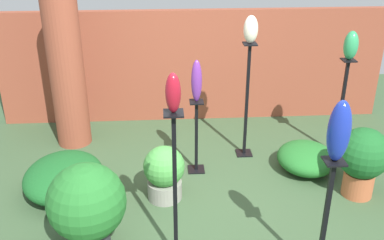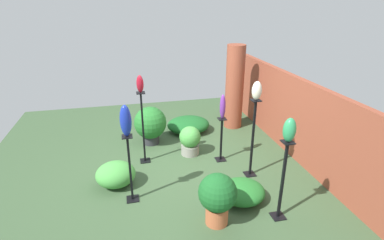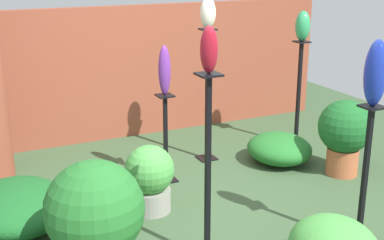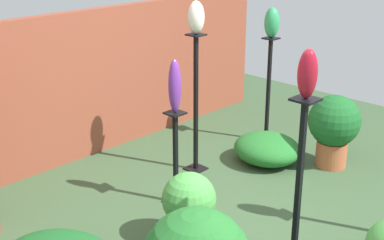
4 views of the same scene
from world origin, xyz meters
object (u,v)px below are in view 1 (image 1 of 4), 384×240
object	(u,v)px
pedestal_ruby	(175,196)
potted_plant_front_right	(87,204)
pedestal_ivory	(247,106)
pedestal_jade	(341,112)
art_vase_jade	(351,45)
art_vase_ivory	(251,29)
potted_plant_mid_left	(164,172)
art_vase_ruby	(173,93)
art_vase_cobalt	(339,131)
art_vase_violet	(197,81)
potted_plant_front_left	(363,158)
pedestal_violet	(196,140)
brick_pillar	(67,70)
pedestal_cobalt	(324,227)

from	to	relation	value
pedestal_ruby	potted_plant_front_right	distance (m)	0.85
pedestal_ivory	pedestal_jade	distance (m)	1.20
pedestal_ivory	potted_plant_front_right	world-z (taller)	pedestal_ivory
pedestal_ivory	art_vase_jade	distance (m)	1.42
art_vase_ivory	potted_plant_mid_left	xyz separation A→B (m)	(-1.04, -0.92, -1.32)
art_vase_ruby	art_vase_jade	distance (m)	2.82
pedestal_ivory	potted_plant_front_right	bearing A→B (deg)	-136.22
pedestal_jade	art_vase_cobalt	bearing A→B (deg)	-113.46
art_vase_violet	potted_plant_mid_left	size ratio (longest dim) A/B	0.79
potted_plant_front_left	potted_plant_mid_left	distance (m)	2.15
pedestal_violet	art_vase_cobalt	bearing A→B (deg)	-63.16
pedestal_violet	art_vase_ivory	xyz separation A→B (m)	(0.65, 0.37, 1.23)
brick_pillar	art_vase_violet	size ratio (longest dim) A/B	4.23
pedestal_violet	pedestal_jade	distance (m)	1.88
pedestal_cobalt	art_vase_ivory	distance (m)	2.47
pedestal_ruby	art_vase_cobalt	bearing A→B (deg)	-14.14
pedestal_ivory	art_vase_ivory	distance (m)	0.96
pedestal_jade	potted_plant_front_right	bearing A→B (deg)	-151.15
art_vase_ruby	potted_plant_mid_left	xyz separation A→B (m)	(-0.09, 0.96, -1.30)
art_vase_ivory	pedestal_cobalt	bearing A→B (deg)	-83.00
pedestal_cobalt	art_vase_ivory	size ratio (longest dim) A/B	3.55
pedestal_ruby	pedestal_jade	distance (m)	2.82
art_vase_ruby	pedestal_ivory	bearing A→B (deg)	63.23
art_vase_cobalt	pedestal_cobalt	bearing A→B (deg)	135.00
pedestal_jade	art_vase_ruby	size ratio (longest dim) A/B	3.90
pedestal_violet	brick_pillar	bearing A→B (deg)	152.17
pedestal_ruby	pedestal_jade	bearing A→B (deg)	40.46
art_vase_ruby	art_vase_jade	bearing A→B (deg)	40.46
potted_plant_front_left	art_vase_cobalt	bearing A→B (deg)	-125.02
art_vase_cobalt	pedestal_jade	bearing A→B (deg)	66.54
pedestal_jade	potted_plant_mid_left	xyz separation A→B (m)	(-2.23, -0.87, -0.26)
art_vase_ruby	potted_plant_mid_left	bearing A→B (deg)	95.57
pedestal_violet	art_vase_ruby	distance (m)	1.96
potted_plant_mid_left	pedestal_cobalt	bearing A→B (deg)	-44.03
pedestal_ivory	art_vase_ivory	bearing A→B (deg)	0.00
art_vase_jade	art_vase_ivory	bearing A→B (deg)	177.49
pedestal_jade	art_vase_jade	bearing A→B (deg)	135.00
art_vase_ivory	art_vase_violet	size ratio (longest dim) A/B	0.66
art_vase_ivory	potted_plant_mid_left	distance (m)	1.91
art_vase_ivory	art_vase_cobalt	xyz separation A→B (m)	(0.27, -2.18, -0.24)
art_vase_ivory	potted_plant_mid_left	bearing A→B (deg)	-138.56
art_vase_ivory	potted_plant_front_right	world-z (taller)	art_vase_ivory
potted_plant_front_left	potted_plant_mid_left	xyz separation A→B (m)	(-2.14, 0.08, -0.14)
art_vase_ruby	art_vase_ivory	bearing A→B (deg)	63.23
pedestal_ruby	art_vase_violet	xyz separation A→B (m)	(0.29, 1.51, 0.48)
pedestal_jade	art_vase_ruby	world-z (taller)	art_vase_ruby
pedestal_cobalt	art_vase_jade	distance (m)	2.50
pedestal_ruby	potted_plant_front_left	bearing A→B (deg)	23.25
pedestal_violet	pedestal_cobalt	size ratio (longest dim) A/B	0.79
pedestal_violet	potted_plant_front_right	world-z (taller)	pedestal_violet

